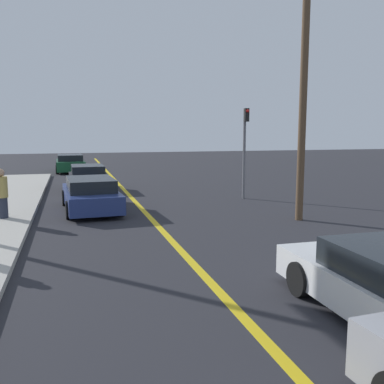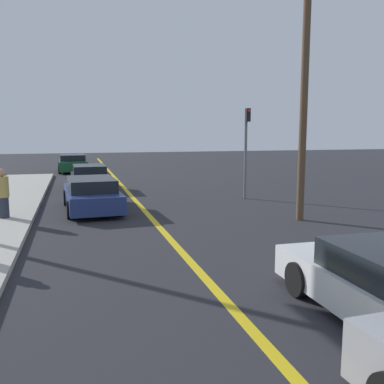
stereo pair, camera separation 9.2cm
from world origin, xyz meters
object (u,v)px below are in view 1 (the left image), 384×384
(car_far_distant, at_px, (91,195))
(car_oncoming_far, at_px, (70,163))
(pedestrian_far_standing, at_px, (1,194))
(utility_pole, at_px, (303,101))
(traffic_light, at_px, (245,144))
(car_parked_left_lot, at_px, (88,178))

(car_far_distant, distance_m, car_oncoming_far, 15.77)
(car_oncoming_far, height_order, pedestrian_far_standing, pedestrian_far_standing)
(utility_pole, bearing_deg, pedestrian_far_standing, 166.77)
(traffic_light, bearing_deg, car_parked_left_lot, 143.51)
(car_parked_left_lot, height_order, car_oncoming_far, car_oncoming_far)
(car_oncoming_far, bearing_deg, car_parked_left_lot, -86.74)
(car_parked_left_lot, distance_m, pedestrian_far_standing, 7.69)
(car_far_distant, xyz_separation_m, traffic_light, (6.46, 1.04, 1.77))
(car_far_distant, relative_size, traffic_light, 1.19)
(car_oncoming_far, xyz_separation_m, pedestrian_far_standing, (-2.12, -17.13, 0.32))
(car_far_distant, bearing_deg, traffic_light, 5.91)
(car_far_distant, distance_m, utility_pole, 8.06)
(car_parked_left_lot, relative_size, pedestrian_far_standing, 2.56)
(utility_pole, bearing_deg, car_oncoming_far, 110.31)
(car_far_distant, height_order, pedestrian_far_standing, pedestrian_far_standing)
(pedestrian_far_standing, bearing_deg, car_oncoming_far, 82.94)
(car_oncoming_far, bearing_deg, pedestrian_far_standing, -98.34)
(utility_pole, bearing_deg, car_far_distant, 151.20)
(pedestrian_far_standing, distance_m, traffic_light, 9.67)
(car_far_distant, distance_m, traffic_light, 6.78)
(car_far_distant, xyz_separation_m, pedestrian_far_standing, (-2.80, -1.38, 0.34))
(traffic_light, xyz_separation_m, utility_pole, (0.01, -4.60, 1.46))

